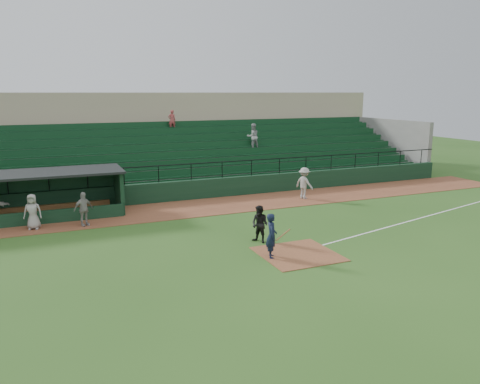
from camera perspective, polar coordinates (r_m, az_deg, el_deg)
name	(u,v)px	position (r m, az deg, el deg)	size (l,w,h in m)	color
ground	(286,247)	(20.03, 5.63, -6.68)	(90.00, 90.00, 0.00)	#2B531B
warning_track	(220,205)	(27.03, -2.48, -1.65)	(40.00, 4.00, 0.03)	brown
home_plate_dirt	(298,254)	(19.20, 7.06, -7.50)	(3.00, 3.00, 0.03)	brown
foul_line	(413,220)	(25.55, 20.29, -3.24)	(18.00, 0.09, 0.01)	white
stadium_structure	(179,150)	(34.56, -7.46, 5.11)	(38.00, 13.08, 6.40)	black
dugout	(34,192)	(26.67, -23.79, 0.03)	(8.90, 3.20, 2.42)	black
batter_at_plate	(272,236)	(18.46, 3.87, -5.35)	(1.11, 0.76, 1.80)	black
umpire	(260,224)	(20.30, 2.43, -3.95)	(0.80, 0.62, 1.64)	black
runner	(304,183)	(28.82, 7.84, 1.08)	(1.24, 0.71, 1.91)	#A59F9A
dugout_player_a	(83,209)	(23.95, -18.53, -1.98)	(0.98, 0.41, 1.67)	gray
dugout_player_b	(33,212)	(24.24, -23.94, -2.20)	(0.83, 0.54, 1.70)	#9B9791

